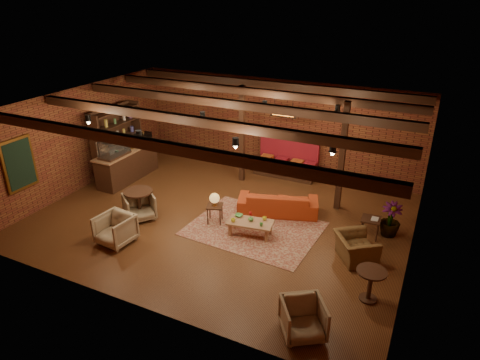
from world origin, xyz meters
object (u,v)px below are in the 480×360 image
at_px(sofa, 278,202).
at_px(side_table_lamp, 215,200).
at_px(side_table_book, 371,220).
at_px(armchair_a, 139,205).
at_px(armchair_far, 303,317).
at_px(round_table_right, 371,280).
at_px(round_table_left, 139,200).
at_px(armchair_b, 115,228).
at_px(armchair_right, 356,244).
at_px(coffee_table, 250,223).
at_px(plant_tall, 396,187).

distance_m(sofa, side_table_lamp, 1.89).
distance_m(side_table_lamp, side_table_book, 4.14).
height_order(armchair_a, armchair_far, armchair_a).
distance_m(sofa, round_table_right, 4.09).
distance_m(round_table_left, armchair_b, 1.36).
distance_m(armchair_right, armchair_far, 2.90).
bearing_deg(coffee_table, sofa, 81.34).
relative_size(round_table_left, armchair_right, 0.86).
distance_m(armchair_b, round_table_right, 6.22).
relative_size(side_table_lamp, armchair_right, 0.91).
bearing_deg(sofa, armchair_right, 133.33).
bearing_deg(side_table_book, sofa, 176.38).
height_order(coffee_table, armchair_right, armchair_right).
relative_size(coffee_table, round_table_right, 1.73).
xyz_separation_m(side_table_lamp, side_table_book, (3.99, 1.10, -0.18)).
xyz_separation_m(armchair_right, side_table_book, (0.13, 1.20, 0.07)).
xyz_separation_m(side_table_lamp, armchair_a, (-2.00, -0.73, -0.26)).
bearing_deg(round_table_left, armchair_b, -78.29).
bearing_deg(side_table_book, coffee_table, -155.67).
relative_size(side_table_lamp, plant_tall, 0.32).
bearing_deg(side_table_book, plant_tall, 33.13).
height_order(sofa, side_table_book, sofa).
bearing_deg(armchair_a, armchair_b, -131.73).
relative_size(armchair_a, armchair_b, 0.96).
xyz_separation_m(round_table_left, armchair_far, (5.54, -2.29, -0.17)).
height_order(sofa, coffee_table, sofa).
distance_m(armchair_a, armchair_right, 5.90).
bearing_deg(armchair_b, side_table_book, 34.17).
distance_m(coffee_table, armchair_a, 3.20).
bearing_deg(side_table_book, armchair_a, -163.01).
xyz_separation_m(side_table_book, plant_tall, (0.44, 0.29, 0.90)).
xyz_separation_m(sofa, side_table_lamp, (-1.37, -1.26, 0.34)).
xyz_separation_m(sofa, armchair_a, (-3.37, -2.00, 0.08)).
distance_m(round_table_left, armchair_right, 5.93).
xyz_separation_m(coffee_table, round_table_right, (3.29, -1.25, 0.12)).
xyz_separation_m(sofa, side_table_book, (2.62, -0.17, 0.16)).
distance_m(round_table_left, side_table_book, 6.28).
relative_size(sofa, armchair_right, 2.34).
relative_size(round_table_left, armchair_b, 0.98).
relative_size(armchair_b, side_table_book, 1.53).
bearing_deg(sofa, round_table_right, 120.58).
distance_m(side_table_lamp, round_table_right, 4.67).
bearing_deg(plant_tall, armchair_far, -102.06).
bearing_deg(round_table_left, sofa, 29.79).
bearing_deg(armchair_a, armchair_right, -46.20).
height_order(side_table_lamp, round_table_left, side_table_lamp).
xyz_separation_m(side_table_book, armchair_far, (-0.49, -4.07, -0.10)).
bearing_deg(armchair_a, sofa, -21.73).
relative_size(sofa, armchair_a, 2.77).
bearing_deg(armchair_far, armchair_b, 135.75).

